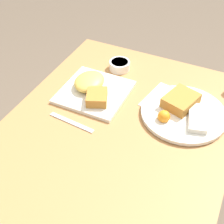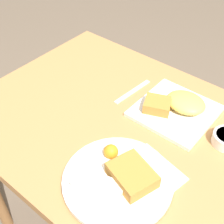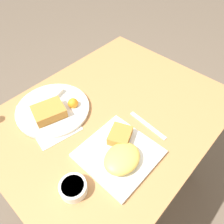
# 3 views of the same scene
# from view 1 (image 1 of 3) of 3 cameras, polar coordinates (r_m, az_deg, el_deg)

# --- Properties ---
(dining_table) EXTENTS (0.98, 0.77, 0.77)m
(dining_table) POSITION_cam_1_polar(r_m,az_deg,el_deg) (1.15, 0.79, -6.37)
(dining_table) COLOR #B27A47
(dining_table) RESTS_ON ground_plane
(menu_card) EXTENTS (0.22, 0.30, 0.00)m
(menu_card) POSITION_cam_1_polar(r_m,az_deg,el_deg) (1.18, 12.67, 0.85)
(menu_card) COLOR silver
(menu_card) RESTS_ON dining_table
(plate_square_near) EXTENTS (0.25, 0.25, 0.06)m
(plate_square_near) POSITION_cam_1_polar(r_m,az_deg,el_deg) (1.21, -3.53, 4.30)
(plate_square_near) COLOR white
(plate_square_near) RESTS_ON dining_table
(plate_oval_far) EXTENTS (0.31, 0.31, 0.05)m
(plate_oval_far) POSITION_cam_1_polar(r_m,az_deg,el_deg) (1.14, 12.88, 0.25)
(plate_oval_far) COLOR white
(plate_oval_far) RESTS_ON menu_card
(sauce_ramekin) EXTENTS (0.09, 0.09, 0.04)m
(sauce_ramekin) POSITION_cam_1_polar(r_m,az_deg,el_deg) (1.34, 1.40, 8.58)
(sauce_ramekin) COLOR white
(sauce_ramekin) RESTS_ON dining_table
(butter_knife) EXTENTS (0.03, 0.18, 0.00)m
(butter_knife) POSITION_cam_1_polar(r_m,az_deg,el_deg) (1.10, -7.40, -1.89)
(butter_knife) COLOR silver
(butter_knife) RESTS_ON dining_table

